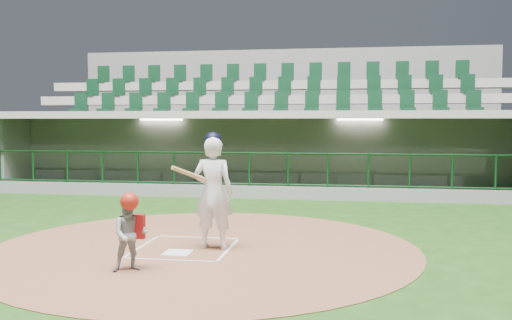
{
  "coord_description": "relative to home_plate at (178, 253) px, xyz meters",
  "views": [
    {
      "loc": [
        2.69,
        -9.4,
        2.15
      ],
      "look_at": [
        0.73,
        2.6,
        1.3
      ],
      "focal_mm": 40.0,
      "sensor_mm": 36.0,
      "label": 1
    }
  ],
  "objects": [
    {
      "name": "home_plate",
      "position": [
        0.0,
        0.0,
        0.0
      ],
      "size": [
        0.43,
        0.43,
        0.02
      ],
      "primitive_type": "cube",
      "color": "white",
      "rests_on": "dirt_circle"
    },
    {
      "name": "dugout_structure",
      "position": [
        0.1,
        8.53,
        0.94
      ],
      "size": [
        16.4,
        3.7,
        3.0
      ],
      "color": "slate",
      "rests_on": "ground"
    },
    {
      "name": "seating_deck",
      "position": [
        0.0,
        11.61,
        1.4
      ],
      "size": [
        17.0,
        6.72,
        5.15
      ],
      "color": "slate",
      "rests_on": "ground"
    },
    {
      "name": "dirt_circle",
      "position": [
        0.3,
        0.5,
        -0.02
      ],
      "size": [
        7.2,
        7.2,
        0.01
      ],
      "primitive_type": "cylinder",
      "color": "brown",
      "rests_on": "ground"
    },
    {
      "name": "batter",
      "position": [
        0.48,
        0.45,
        0.96
      ],
      "size": [
        0.89,
        0.89,
        1.95
      ],
      "color": "white",
      "rests_on": "dirt_circle"
    },
    {
      "name": "ground",
      "position": [
        0.0,
        0.7,
        -0.02
      ],
      "size": [
        120.0,
        120.0,
        0.0
      ],
      "primitive_type": "plane",
      "color": "#1B4012",
      "rests_on": "ground"
    },
    {
      "name": "catcher",
      "position": [
        -0.36,
        -1.1,
        0.55
      ],
      "size": [
        0.62,
        0.57,
        1.12
      ],
      "color": "#97979C",
      "rests_on": "dirt_circle"
    },
    {
      "name": "batter_box_chalk",
      "position": [
        0.0,
        0.4,
        -0.0
      ],
      "size": [
        1.55,
        1.8,
        0.01
      ],
      "color": "silver",
      "rests_on": "ground"
    }
  ]
}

